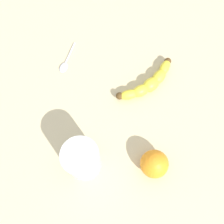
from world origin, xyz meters
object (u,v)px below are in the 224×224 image
Objects in this scene: orange_fruit at (154,164)px; banana at (149,83)px; teaspoon at (64,66)px; smoothie_glass at (82,160)px.

banana is at bearing -65.88° from orange_fruit.
orange_fruit is at bearing 58.42° from teaspoon.
banana is at bearing 94.05° from teaspoon.
smoothie_glass is 18.36cm from orange_fruit.
banana is 26.21cm from teaspoon.
teaspoon is (25.80, 4.34, -1.54)cm from banana.
orange_fruit is 0.65× the size of teaspoon.
smoothie_glass is at bearing -167.23° from banana.
smoothie_glass reaches higher than orange_fruit.
banana is 1.66× the size of teaspoon.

